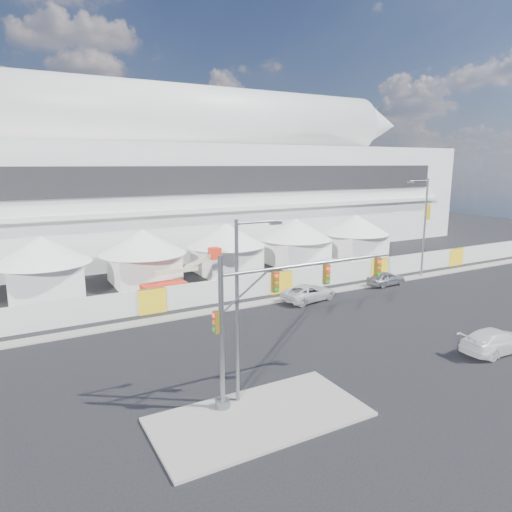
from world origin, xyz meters
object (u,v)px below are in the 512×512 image
pickup_near (496,341)px  pickup_curb (309,293)px  boom_lift (172,284)px  lot_car_a (332,264)px  streetlight_median (241,299)px  traffic_mast (263,317)px  streetlight_curb (423,221)px  sedan_silver (386,278)px

pickup_near → pickup_curb: bearing=16.0°
pickup_curb → boom_lift: boom_lift is taller
pickup_near → lot_car_a: bearing=-11.5°
streetlight_median → traffic_mast: bearing=-13.8°
lot_car_a → streetlight_median: size_ratio=0.44×
pickup_near → boom_lift: size_ratio=0.67×
pickup_near → traffic_mast: traffic_mast is taller
streetlight_curb → streetlight_median: bearing=-153.8°
pickup_curb → streetlight_curb: 15.96m
lot_car_a → traffic_mast: (-20.95, -21.11, 3.68)m
lot_car_a → traffic_mast: bearing=130.6°
pickup_near → streetlight_curb: size_ratio=0.50×
pickup_near → traffic_mast: size_ratio=0.48×
sedan_silver → pickup_near: pickup_near is taller
sedan_silver → streetlight_median: streetlight_median is taller
sedan_silver → boom_lift: 20.55m
pickup_near → boom_lift: bearing=33.0°
traffic_mast → boom_lift: 20.53m
sedan_silver → streetlight_median: bearing=118.1°
boom_lift → traffic_mast: bearing=-99.6°
pickup_curb → lot_car_a: (9.10, 8.39, -0.05)m
streetlight_median → lot_car_a: bearing=43.5°
traffic_mast → streetlight_median: streetlight_median is taller
lot_car_a → traffic_mast: size_ratio=0.37×
streetlight_curb → pickup_curb: bearing=-175.2°
sedan_silver → streetlight_median: (-22.40, -12.97, 4.63)m
lot_car_a → traffic_mast: traffic_mast is taller
pickup_near → boom_lift: 26.07m
streetlight_curb → sedan_silver: bearing=-172.1°
sedan_silver → streetlight_median: size_ratio=0.45×
streetlight_median → boom_lift: 20.59m
pickup_near → boom_lift: (-13.73, 22.16, 0.30)m
pickup_curb → sedan_silver: bearing=-96.0°
pickup_curb → traffic_mast: traffic_mast is taller
sedan_silver → streetlight_median: 26.29m
pickup_near → streetlight_curb: bearing=-33.7°
sedan_silver → boom_lift: bearing=68.3°
pickup_curb → pickup_near: pickup_near is taller
pickup_curb → boom_lift: (-9.85, 7.44, 0.34)m
streetlight_curb → boom_lift: (-24.89, 6.17, -4.87)m
pickup_near → traffic_mast: 16.26m
sedan_silver → streetlight_curb: bearing=-84.1°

